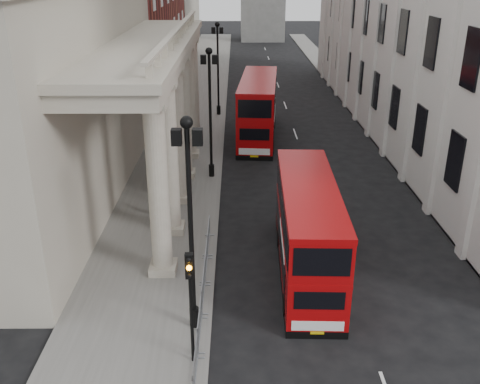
{
  "coord_description": "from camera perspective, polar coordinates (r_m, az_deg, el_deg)",
  "views": [
    {
      "loc": [
        1.03,
        -13.06,
        12.95
      ],
      "look_at": [
        1.21,
        10.75,
        2.87
      ],
      "focal_mm": 40.0,
      "sensor_mm": 36.0,
      "label": 1
    }
  ],
  "objects": [
    {
      "name": "pedestrian_a",
      "position": [
        29.93,
        -9.13,
        -1.09
      ],
      "size": [
        0.59,
        0.4,
        1.57
      ],
      "primitive_type": "imported",
      "rotation": [
        0.0,
        0.0,
        0.04
      ],
      "color": "black",
      "rests_on": "sidewalk_west"
    },
    {
      "name": "lamp_post_south",
      "position": [
        18.93,
        -5.34,
        -2.29
      ],
      "size": [
        1.05,
        0.44,
        8.32
      ],
      "color": "black",
      "rests_on": "sidewalk_west"
    },
    {
      "name": "crowd_barriers",
      "position": [
        19.65,
        -4.54,
        -15.81
      ],
      "size": [
        0.5,
        18.75,
        1.1
      ],
      "color": "gray",
      "rests_on": "sidewalk_west"
    },
    {
      "name": "lamp_post_mid",
      "position": [
        34.06,
        -3.21,
        9.27
      ],
      "size": [
        1.05,
        0.44,
        8.32
      ],
      "color": "black",
      "rests_on": "sidewalk_west"
    },
    {
      "name": "bus_near",
      "position": [
        23.99,
        7.23,
        -3.82
      ],
      "size": [
        2.68,
        9.9,
        4.24
      ],
      "rotation": [
        0.0,
        0.0,
        -0.03
      ],
      "color": "#A10709",
      "rests_on": "ground"
    },
    {
      "name": "kerb",
      "position": [
        44.96,
        -1.8,
        6.29
      ],
      "size": [
        0.2,
        140.0,
        0.14
      ],
      "primitive_type": "cube",
      "color": "slate",
      "rests_on": "ground"
    },
    {
      "name": "sidewalk_west",
      "position": [
        45.13,
        -5.57,
        6.25
      ],
      "size": [
        6.0,
        140.0,
        0.12
      ],
      "primitive_type": "cube",
      "color": "slate",
      "rests_on": "ground"
    },
    {
      "name": "pedestrian_b",
      "position": [
        34.93,
        -8.43,
        2.49
      ],
      "size": [
        0.82,
        0.69,
        1.53
      ],
      "primitive_type": "imported",
      "rotation": [
        0.0,
        0.0,
        3.3
      ],
      "color": "black",
      "rests_on": "sidewalk_west"
    },
    {
      "name": "portico_building",
      "position": [
        33.85,
        -20.65,
        9.66
      ],
      "size": [
        9.0,
        28.0,
        12.0
      ],
      "primitive_type": "cube",
      "color": "#A59C8A",
      "rests_on": "ground"
    },
    {
      "name": "lamp_post_north",
      "position": [
        49.74,
        -2.37,
        13.63
      ],
      "size": [
        1.05,
        0.44,
        8.32
      ],
      "color": "black",
      "rests_on": "sidewalk_west"
    },
    {
      "name": "traffic_light",
      "position": [
        18.04,
        -5.32,
        -10.24
      ],
      "size": [
        0.28,
        0.33,
        4.3
      ],
      "color": "black",
      "rests_on": "sidewalk_west"
    },
    {
      "name": "pedestrian_c",
      "position": [
        32.17,
        -6.41,
        0.83
      ],
      "size": [
        0.83,
        0.6,
        1.59
      ],
      "primitive_type": "imported",
      "rotation": [
        0.0,
        0.0,
        6.41
      ],
      "color": "black",
      "rests_on": "sidewalk_west"
    },
    {
      "name": "bus_far",
      "position": [
        43.24,
        1.95,
        9.0
      ],
      "size": [
        3.64,
        11.42,
        4.85
      ],
      "rotation": [
        0.0,
        0.0,
        -0.08
      ],
      "color": "#A70709",
      "rests_on": "ground"
    },
    {
      "name": "sidewalk_east",
      "position": [
        46.64,
        15.18,
        6.1
      ],
      "size": [
        3.0,
        140.0,
        0.12
      ],
      "primitive_type": "cube",
      "color": "slate",
      "rests_on": "ground"
    }
  ]
}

